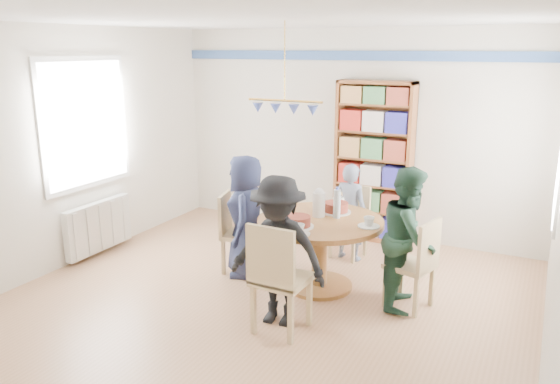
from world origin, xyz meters
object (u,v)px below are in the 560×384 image
Objects in this scene: person_left at (246,216)px; bookshelf at (374,163)px; radiator at (99,226)px; person_near at (278,251)px; chair_right at (418,261)px; person_far at (350,212)px; chair_left at (234,228)px; chair_far at (351,218)px; dining_table at (320,237)px; person_right at (409,238)px; chair_near at (277,274)px.

person_left is 0.66× the size of bookshelf.
radiator is 0.72× the size of person_near.
person_left is (-1.87, -0.01, 0.18)m from chair_right.
person_far is at bearing 84.39° from person_near.
chair_left is at bearing 134.51° from person_near.
person_far is at bearing 137.13° from chair_right.
person_far is at bearing -90.86° from bookshelf.
chair_left is 1.04× the size of chair_far.
person_left is at bearing -116.16° from bookshelf.
person_left is 1.28m from person_far.
person_near is at bearing -92.73° from dining_table.
person_right is at bearing 0.06° from chair_left.
chair_right is at bearing 33.83° from person_near.
person_near is at bearing 114.59° from chair_near.
chair_near is 0.25m from person_near.
chair_right is 0.23m from person_right.
person_left is 1.99m from bookshelf.
chair_left is (-1.04, 0.01, -0.07)m from dining_table.
bookshelf is at bearing -83.77° from person_far.
radiator is at bearing 31.02° from person_far.
person_left is at bearing 84.87° from person_right.
radiator is 0.72× the size of person_right.
person_far is at bearing 116.30° from person_left.
bookshelf is at bearing 132.04° from person_left.
chair_right is 0.78× the size of person_far.
chair_right is 2.09m from bookshelf.
chair_far is 0.84× the size of chair_near.
person_right is 1.00× the size of person_near.
chair_near is 0.74× the size of person_right.
chair_left is at bearing -127.04° from person_left.
bookshelf is at bearing 87.22° from chair_far.
bookshelf is at bearing 20.92° from person_right.
bookshelf is (0.01, 0.81, 0.43)m from person_far.
bookshelf reaches higher than chair_near.
bookshelf reaches higher than person_near.
bookshelf reaches higher than person_left.
bookshelf reaches higher than chair_far.
dining_table is at bearing 177.81° from chair_right.
person_left reaches higher than chair_near.
person_right reaches higher than dining_table.
radiator is at bearing 88.27° from person_right.
person_right is 1.29m from person_far.
chair_right is (1.02, -0.04, -0.06)m from dining_table.
bookshelf is (-0.03, 2.78, 0.45)m from chair_near.
dining_table is 0.86m from person_left.
dining_table is at bearing 92.54° from chair_near.
person_left reaches higher than chair_right.
radiator is 3.51m from bookshelf.
radiator is at bearing -143.73° from bookshelf.
chair_right is at bearing 4.27° from radiator.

